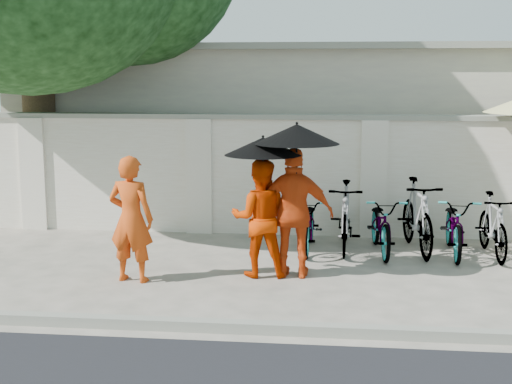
# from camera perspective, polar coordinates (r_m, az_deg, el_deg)

# --- Properties ---
(ground) EXTENTS (80.00, 80.00, 0.00)m
(ground) POSITION_cam_1_polar(r_m,az_deg,el_deg) (9.53, -1.98, -7.47)
(ground) COLOR #A79A89
(kerb) EXTENTS (40.00, 0.16, 0.12)m
(kerb) POSITION_cam_1_polar(r_m,az_deg,el_deg) (7.92, -3.76, -10.62)
(kerb) COLOR gray
(kerb) RESTS_ON ground
(compound_wall) EXTENTS (20.00, 0.30, 2.00)m
(compound_wall) POSITION_cam_1_polar(r_m,az_deg,el_deg) (12.35, 4.72, 1.19)
(compound_wall) COLOR silver
(compound_wall) RESTS_ON ground
(building_behind) EXTENTS (14.00, 6.00, 3.20)m
(building_behind) POSITION_cam_1_polar(r_m,az_deg,el_deg) (16.07, 8.71, 5.20)
(building_behind) COLOR beige
(building_behind) RESTS_ON ground
(monk_left) EXTENTS (0.68, 0.50, 1.71)m
(monk_left) POSITION_cam_1_polar(r_m,az_deg,el_deg) (9.66, -9.97, -2.14)
(monk_left) COLOR #C4410F
(monk_left) RESTS_ON ground
(monk_center) EXTENTS (0.84, 0.68, 1.63)m
(monk_center) POSITION_cam_1_polar(r_m,az_deg,el_deg) (9.78, 0.31, -2.10)
(monk_center) COLOR #C02E00
(monk_center) RESTS_ON ground
(parasol_center) EXTENTS (1.04, 1.04, 1.01)m
(parasol_center) POSITION_cam_1_polar(r_m,az_deg,el_deg) (9.54, 0.56, 3.68)
(parasol_center) COLOR black
(parasol_center) RESTS_ON ground
(monk_right) EXTENTS (1.07, 0.49, 1.79)m
(monk_right) POSITION_cam_1_polar(r_m,az_deg,el_deg) (9.71, 3.12, -1.71)
(monk_right) COLOR #CA3C0F
(monk_right) RESTS_ON ground
(parasol_right) EXTENTS (1.14, 1.14, 1.10)m
(parasol_right) POSITION_cam_1_polar(r_m,az_deg,el_deg) (9.48, 3.28, 4.66)
(parasol_right) COLOR black
(parasol_right) RESTS_ON ground
(bike_0) EXTENTS (0.62, 1.67, 0.87)m
(bike_0) POSITION_cam_1_polar(r_m,az_deg,el_deg) (11.26, 4.33, -2.53)
(bike_0) COLOR gray
(bike_0) RESTS_ON ground
(bike_1) EXTENTS (0.57, 1.82, 1.09)m
(bike_1) POSITION_cam_1_polar(r_m,az_deg,el_deg) (11.32, 7.17, -1.96)
(bike_1) COLOR gray
(bike_1) RESTS_ON ground
(bike_2) EXTENTS (0.74, 1.77, 0.91)m
(bike_2) POSITION_cam_1_polar(r_m,az_deg,el_deg) (11.23, 10.01, -2.60)
(bike_2) COLOR gray
(bike_2) RESTS_ON ground
(bike_3) EXTENTS (0.77, 1.96, 1.15)m
(bike_3) POSITION_cam_1_polar(r_m,az_deg,el_deg) (11.40, 12.78, -1.90)
(bike_3) COLOR gray
(bike_3) RESTS_ON ground
(bike_4) EXTENTS (0.70, 1.79, 0.92)m
(bike_4) POSITION_cam_1_polar(r_m,az_deg,el_deg) (11.37, 15.62, -2.61)
(bike_4) COLOR gray
(bike_4) RESTS_ON ground
(bike_5) EXTENTS (0.52, 1.64, 0.97)m
(bike_5) POSITION_cam_1_polar(r_m,az_deg,el_deg) (11.42, 18.43, -2.58)
(bike_5) COLOR gray
(bike_5) RESTS_ON ground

